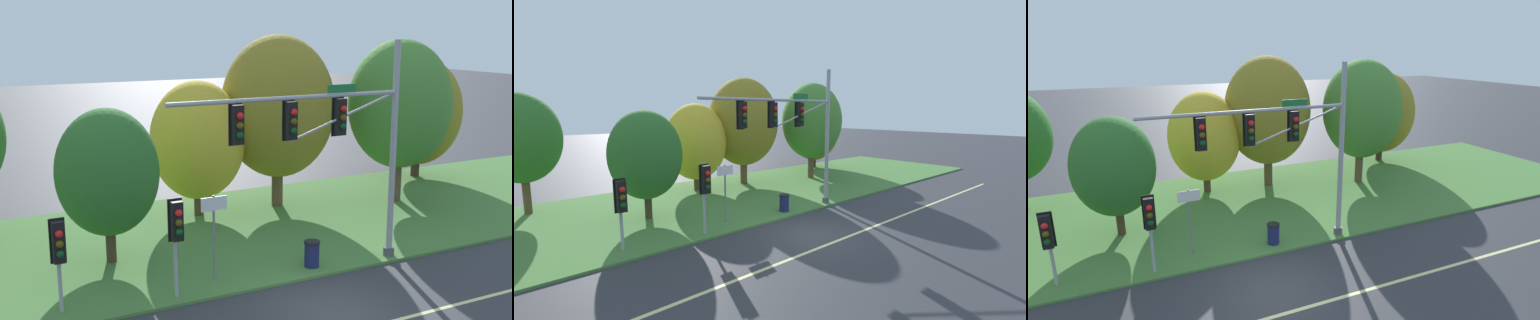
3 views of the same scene
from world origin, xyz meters
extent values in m
plane|color=#333338|center=(0.00, 0.00, 0.00)|extent=(160.00, 160.00, 0.00)
cube|color=#477A38|center=(0.00, 8.25, 0.05)|extent=(48.00, 11.50, 0.10)
cylinder|color=#9EA0A5|center=(4.35, 2.97, 3.99)|extent=(0.22, 0.22, 7.78)
cylinder|color=#4C4C51|center=(4.35, 2.97, 0.25)|extent=(0.40, 0.40, 0.30)
cylinder|color=#9EA0A5|center=(0.15, 2.97, 6.08)|extent=(8.39, 0.14, 0.14)
cylinder|color=#9EA0A5|center=(2.25, 2.97, 5.38)|extent=(4.22, 0.08, 1.48)
cube|color=black|center=(2.05, 2.97, 5.35)|extent=(0.34, 0.28, 1.22)
cube|color=black|center=(2.05, 3.13, 5.35)|extent=(0.46, 0.04, 1.34)
sphere|color=red|center=(2.05, 2.79, 5.65)|extent=(0.22, 0.22, 0.22)
sphere|color=#51420C|center=(2.05, 2.79, 5.35)|extent=(0.22, 0.22, 0.22)
sphere|color=#0C4219|center=(2.05, 2.79, 5.05)|extent=(0.22, 0.22, 0.22)
cube|color=black|center=(0.15, 2.97, 5.35)|extent=(0.34, 0.28, 1.22)
cube|color=black|center=(0.15, 3.13, 5.35)|extent=(0.46, 0.04, 1.34)
sphere|color=red|center=(0.15, 2.79, 5.65)|extent=(0.22, 0.22, 0.22)
sphere|color=#51420C|center=(0.15, 2.79, 5.35)|extent=(0.22, 0.22, 0.22)
sphere|color=#0C4219|center=(0.15, 2.79, 5.05)|extent=(0.22, 0.22, 0.22)
cube|color=black|center=(-1.75, 2.97, 5.35)|extent=(0.34, 0.28, 1.22)
cube|color=black|center=(-1.75, 3.13, 5.35)|extent=(0.46, 0.04, 1.34)
sphere|color=red|center=(-1.75, 2.79, 5.65)|extent=(0.22, 0.22, 0.22)
sphere|color=#51420C|center=(-1.75, 2.79, 5.35)|extent=(0.22, 0.22, 0.22)
sphere|color=#0C4219|center=(-1.75, 2.79, 5.05)|extent=(0.22, 0.22, 0.22)
cube|color=#196B33|center=(2.05, 2.92, 6.30)|extent=(1.10, 0.04, 0.28)
cylinder|color=#9EA0A5|center=(-3.84, 3.03, 1.63)|extent=(0.12, 0.12, 3.07)
cube|color=black|center=(-3.84, 2.83, 2.61)|extent=(0.34, 0.28, 1.22)
cube|color=black|center=(-3.84, 2.99, 2.61)|extent=(0.46, 0.04, 1.34)
sphere|color=red|center=(-3.84, 2.66, 2.91)|extent=(0.22, 0.22, 0.22)
sphere|color=#51420C|center=(-3.84, 2.66, 2.61)|extent=(0.22, 0.22, 0.22)
sphere|color=#0C4219|center=(-3.84, 2.66, 2.31)|extent=(0.22, 0.22, 0.22)
cylinder|color=#9EA0A5|center=(-7.22, 3.56, 1.49)|extent=(0.12, 0.12, 2.77)
cube|color=black|center=(-7.22, 3.36, 2.31)|extent=(0.34, 0.28, 1.22)
cube|color=black|center=(-7.22, 3.52, 2.31)|extent=(0.46, 0.04, 1.34)
sphere|color=red|center=(-7.22, 3.18, 2.61)|extent=(0.22, 0.22, 0.22)
sphere|color=#51420C|center=(-7.22, 3.18, 2.31)|extent=(0.22, 0.22, 0.22)
sphere|color=#0C4219|center=(-7.22, 3.18, 2.01)|extent=(0.22, 0.22, 0.22)
cylinder|color=slate|center=(-2.22, 3.82, 1.53)|extent=(0.08, 0.08, 2.87)
cube|color=white|center=(-2.22, 3.79, 2.69)|extent=(0.90, 0.03, 0.46)
cylinder|color=#423021|center=(-4.85, 6.96, 1.24)|extent=(0.36, 0.36, 2.28)
ellipsoid|color=#2D6B28|center=(-4.85, 6.96, 3.36)|extent=(3.59, 3.59, 4.48)
cylinder|color=#4C3823|center=(0.11, 10.94, 1.20)|extent=(0.42, 0.42, 2.21)
ellipsoid|color=gold|center=(0.11, 10.94, 3.45)|extent=(4.15, 4.15, 5.19)
cylinder|color=brown|center=(3.93, 10.64, 1.71)|extent=(0.52, 0.52, 3.21)
ellipsoid|color=olive|center=(3.93, 10.64, 4.74)|extent=(5.17, 5.17, 6.46)
cylinder|color=brown|center=(9.43, 8.84, 1.76)|extent=(0.48, 0.48, 3.32)
ellipsoid|color=#478433|center=(9.43, 8.84, 4.74)|extent=(4.82, 4.82, 6.02)
cylinder|color=#423021|center=(13.66, 12.36, 1.28)|extent=(0.47, 0.47, 2.35)
ellipsoid|color=olive|center=(13.66, 12.36, 3.75)|extent=(4.72, 4.72, 5.90)
cylinder|color=#191E4C|center=(1.23, 3.29, 0.53)|extent=(0.52, 0.52, 0.85)
cylinder|color=black|center=(1.23, 3.29, 0.99)|extent=(0.56, 0.56, 0.08)
camera|label=1|loc=(-10.11, -14.62, 8.36)|focal=45.00mm
camera|label=2|loc=(-11.21, -9.96, 5.54)|focal=24.00mm
camera|label=3|loc=(-4.79, -11.45, 8.52)|focal=28.00mm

